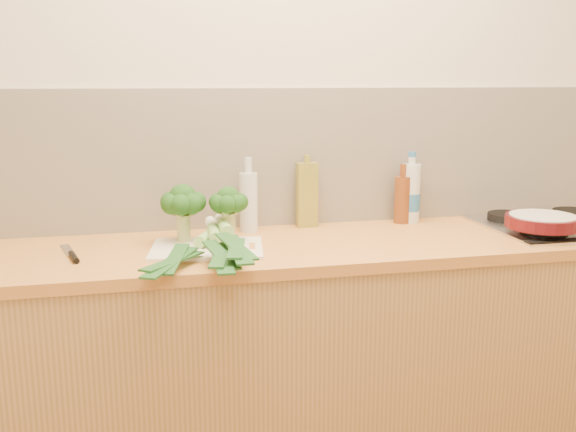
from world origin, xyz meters
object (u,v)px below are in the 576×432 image
object	(u,v)px
chopping_board	(207,249)
chefs_knife	(72,255)
skillet	(543,221)
gas_hob	(560,224)

from	to	relation	value
chopping_board	chefs_knife	distance (m)	0.44
chefs_knife	skillet	bearing A→B (deg)	-17.60
chopping_board	chefs_knife	world-z (taller)	chefs_knife
gas_hob	chefs_knife	xyz separation A→B (m)	(-1.83, -0.03, -0.01)
skillet	chopping_board	bearing A→B (deg)	158.47
gas_hob	skillet	world-z (taller)	skillet
chefs_knife	gas_hob	bearing A→B (deg)	-13.52
chopping_board	skillet	bearing A→B (deg)	4.17
chopping_board	skillet	xyz separation A→B (m)	(1.23, -0.09, 0.06)
gas_hob	chopping_board	size ratio (longest dim) A/B	1.54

